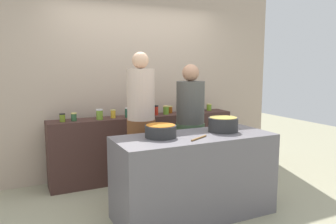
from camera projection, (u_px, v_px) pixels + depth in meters
ground at (181, 204)px, 3.85m from camera, size 12.00×12.00×0.00m
storefront_wall at (136, 73)px, 4.93m from camera, size 4.80×0.12×3.00m
display_shelf at (146, 146)px, 4.77m from camera, size 2.70×0.36×0.90m
prep_table at (194, 176)px, 3.52m from camera, size 1.70×0.70×0.89m
preserve_jar_0 at (62, 118)px, 4.18m from camera, size 0.07×0.07×0.11m
preserve_jar_1 at (74, 117)px, 4.24m from camera, size 0.07×0.07×0.11m
preserve_jar_2 at (100, 114)px, 4.35m from camera, size 0.09×0.09×0.14m
preserve_jar_3 at (113, 114)px, 4.48m from camera, size 0.07×0.07×0.11m
preserve_jar_4 at (127, 113)px, 4.53m from camera, size 0.07×0.07×0.13m
preserve_jar_5 at (151, 112)px, 4.66m from camera, size 0.08×0.08×0.12m
preserve_jar_6 at (156, 110)px, 4.75m from camera, size 0.08×0.08×0.14m
preserve_jar_7 at (166, 110)px, 4.82m from camera, size 0.09×0.09×0.13m
preserve_jar_8 at (170, 110)px, 4.94m from camera, size 0.07×0.07×0.11m
preserve_jar_9 at (197, 109)px, 5.04m from camera, size 0.08×0.08×0.10m
preserve_jar_10 at (201, 107)px, 5.13m from camera, size 0.08×0.08×0.14m
preserve_jar_11 at (209, 107)px, 5.22m from camera, size 0.08×0.08×0.11m
cooking_pot_left at (161, 131)px, 3.36m from camera, size 0.32×0.32×0.13m
cooking_pot_center at (223, 124)px, 3.65m from camera, size 0.33×0.33×0.16m
wooden_spoon at (199, 138)px, 3.29m from camera, size 0.26×0.15×0.02m
cook_with_tongs at (141, 133)px, 3.93m from camera, size 0.34×0.34×1.77m
cook_in_cap at (190, 134)px, 4.24m from camera, size 0.37×0.37×1.63m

